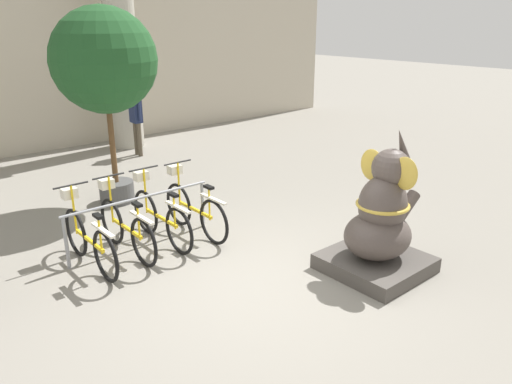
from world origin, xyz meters
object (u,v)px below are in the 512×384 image
bicycle_0 (88,238)px  bicycle_3 (194,208)px  bicycle_1 (126,226)px  bicycle_2 (160,216)px  elephant_statue (380,225)px  potted_tree (104,64)px  person_pedestrian (136,115)px

bicycle_0 → bicycle_3: bearing=0.5°
bicycle_0 → bicycle_1: size_ratio=1.00×
bicycle_1 → bicycle_2: same height
bicycle_3 → elephant_statue: bearing=-65.1°
bicycle_2 → potted_tree: bearing=82.3°
bicycle_3 → potted_tree: size_ratio=0.49×
elephant_statue → person_pedestrian: size_ratio=1.16×
bicycle_3 → elephant_statue: (1.20, -2.59, 0.23)m
bicycle_1 → potted_tree: size_ratio=0.49×
bicycle_0 → bicycle_2: 1.14m
bicycle_1 → elephant_statue: elephant_statue is taller
bicycle_3 → potted_tree: potted_tree is taller
bicycle_1 → bicycle_3: (1.14, -0.04, 0.00)m
bicycle_2 → bicycle_3: 0.57m
bicycle_3 → person_pedestrian: bearing=71.9°
bicycle_3 → bicycle_2: bearing=174.7°
potted_tree → bicycle_2: bearing=-97.7°
bicycle_1 → potted_tree: 3.04m
person_pedestrian → bicycle_0: bearing=-124.3°
bicycle_1 → bicycle_3: 1.14m
bicycle_0 → bicycle_1: (0.57, 0.05, 0.00)m
bicycle_1 → bicycle_2: bearing=1.3°
elephant_statue → bicycle_1: bearing=131.7°
bicycle_2 → bicycle_3: bearing=-5.3°
bicycle_0 → bicycle_2: same height
elephant_statue → bicycle_2: bearing=123.8°
bicycle_0 → elephant_statue: size_ratio=0.87×
person_pedestrian → potted_tree: size_ratio=0.49×
bicycle_3 → person_pedestrian: person_pedestrian is taller
bicycle_3 → elephant_statue: elephant_statue is taller
bicycle_1 → bicycle_0: bearing=-174.6°
bicycle_3 → bicycle_0: bearing=-179.5°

